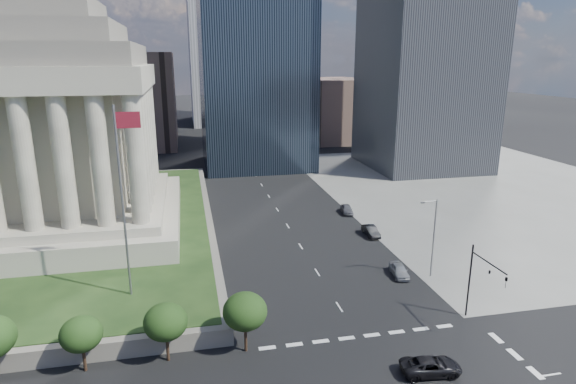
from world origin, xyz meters
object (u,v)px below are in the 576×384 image
object	(u,v)px
flagpole	(123,193)
parked_sedan_near	(399,270)
pickup_truck	(431,366)
traffic_signal_ne	(481,277)
street_lamp_north	(433,234)
war_memorial	(45,94)
parked_sedan_far	(347,209)
parked_sedan_mid	(371,231)

from	to	relation	value
flagpole	parked_sedan_near	xyz separation A→B (m)	(31.54, 1.94, -12.37)
pickup_truck	flagpole	bearing A→B (deg)	63.62
traffic_signal_ne	street_lamp_north	world-z (taller)	street_lamp_north
war_memorial	parked_sedan_far	xyz separation A→B (m)	(45.50, 3.33, -20.64)
war_memorial	street_lamp_north	size ratio (longest dim) A/B	3.90
parked_sedan_far	parked_sedan_near	bearing A→B (deg)	-85.39
flagpole	parked_sedan_far	xyz separation A→B (m)	(33.33, 27.33, -12.35)
street_lamp_north	parked_sedan_mid	bearing A→B (deg)	96.96
pickup_truck	parked_sedan_far	world-z (taller)	parked_sedan_far
war_memorial	flagpole	bearing A→B (deg)	-63.11
pickup_truck	parked_sedan_far	distance (m)	44.61
war_memorial	pickup_truck	xyz separation A→B (m)	(38.10, -40.66, -20.68)
traffic_signal_ne	parked_sedan_far	size ratio (longest dim) A/B	1.79
war_memorial	parked_sedan_near	xyz separation A→B (m)	(43.72, -22.06, -20.65)
war_memorial	parked_sedan_far	bearing A→B (deg)	4.18
parked_sedan_near	parked_sedan_far	bearing A→B (deg)	94.45
pickup_truck	parked_sedan_near	bearing A→B (deg)	-10.45
parked_sedan_mid	traffic_signal_ne	bearing A→B (deg)	-86.87
parked_sedan_mid	parked_sedan_near	bearing A→B (deg)	-96.30
traffic_signal_ne	parked_sedan_near	xyz separation A→B (m)	(-2.78, 12.25, -4.50)
street_lamp_north	flagpole	bearing A→B (deg)	-178.37
flagpole	parked_sedan_near	bearing A→B (deg)	3.53
street_lamp_north	parked_sedan_near	bearing A→B (deg)	165.34
flagpole	pickup_truck	world-z (taller)	flagpole
pickup_truck	parked_sedan_mid	distance (m)	33.47
war_memorial	pickup_truck	bearing A→B (deg)	-46.87
parked_sedan_mid	flagpole	bearing A→B (deg)	-153.44
war_memorial	traffic_signal_ne	distance (m)	60.00
traffic_signal_ne	parked_sedan_mid	size ratio (longest dim) A/B	1.75
traffic_signal_ne	pickup_truck	xyz separation A→B (m)	(-8.40, -6.36, -4.53)
flagpole	street_lamp_north	bearing A→B (deg)	1.63
traffic_signal_ne	street_lamp_north	distance (m)	11.34
traffic_signal_ne	parked_sedan_mid	world-z (taller)	traffic_signal_ne
flagpole	traffic_signal_ne	size ratio (longest dim) A/B	2.50
flagpole	pickup_truck	size ratio (longest dim) A/B	3.83
traffic_signal_ne	parked_sedan_mid	distance (m)	26.68
parked_sedan_far	traffic_signal_ne	bearing A→B (deg)	-79.85
parked_sedan_near	parked_sedan_mid	distance (m)	14.15
war_memorial	parked_sedan_mid	size ratio (longest dim) A/B	8.51
flagpole	traffic_signal_ne	world-z (taller)	flagpole
traffic_signal_ne	parked_sedan_mid	xyz separation A→B (m)	(-1.00, 26.28, -4.50)
parked_sedan_near	war_memorial	bearing A→B (deg)	161.70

